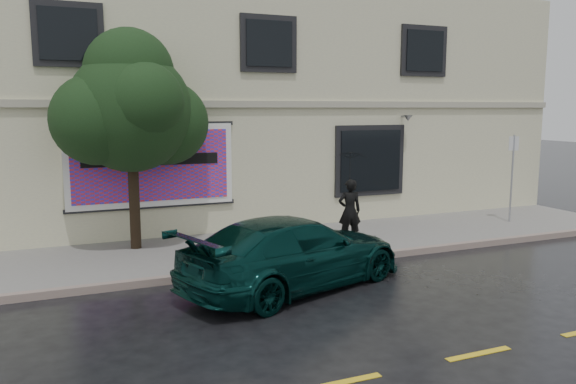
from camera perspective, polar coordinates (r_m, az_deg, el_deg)
name	(u,v)px	position (r m, az deg, el deg)	size (l,w,h in m)	color
ground	(357,284)	(11.47, 7.05, -9.28)	(90.00, 90.00, 0.00)	black
sidewalk	(293,245)	(14.25, 0.56, -5.36)	(20.00, 3.50, 0.15)	gray
curb	(324,262)	(12.71, 3.69, -7.09)	(20.00, 0.18, 0.16)	gray
road_marking	(479,354)	(8.80, 18.80, -15.29)	(19.00, 0.12, 0.01)	gold
building	(227,108)	(19.25, -6.24, 8.48)	(20.00, 8.12, 7.00)	#B9B595
billboard	(152,166)	(14.63, -13.68, 2.63)	(4.30, 0.16, 2.20)	white
car	(294,252)	(11.01, 0.63, -6.15)	(2.13, 4.83, 1.41)	#062926
pedestrian	(350,211)	(14.07, 6.28, -1.94)	(0.59, 0.38, 1.60)	black
umbrella	(350,166)	(13.91, 6.35, 2.61)	(0.86, 0.86, 0.64)	black
street_tree	(131,111)	(13.69, -15.70, 7.88)	(2.86, 2.86, 4.71)	black
fire_hydrant	(256,245)	(12.30, -3.22, -5.42)	(0.32, 0.30, 0.79)	white
sign_pole	(512,170)	(17.76, 21.82, 2.09)	(0.31, 0.08, 2.57)	#9E9FA7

